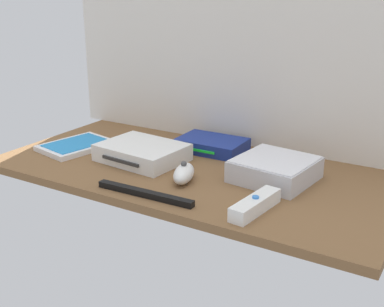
# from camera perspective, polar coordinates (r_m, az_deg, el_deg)

# --- Properties ---
(ground_plane) EXTENTS (1.00, 0.48, 0.02)m
(ground_plane) POSITION_cam_1_polar(r_m,az_deg,el_deg) (1.25, -0.00, -2.16)
(ground_plane) COLOR brown
(ground_plane) RESTS_ON ground
(back_wall) EXTENTS (1.10, 0.01, 0.64)m
(back_wall) POSITION_cam_1_polar(r_m,az_deg,el_deg) (1.39, 5.40, 13.90)
(back_wall) COLOR silver
(back_wall) RESTS_ON ground
(game_console) EXTENTS (0.22, 0.18, 0.04)m
(game_console) POSITION_cam_1_polar(r_m,az_deg,el_deg) (1.30, -5.69, 0.13)
(game_console) COLOR white
(game_console) RESTS_ON ground_plane
(mini_computer) EXTENTS (0.19, 0.19, 0.05)m
(mini_computer) POSITION_cam_1_polar(r_m,az_deg,el_deg) (1.19, 9.42, -1.78)
(mini_computer) COLOR silver
(mini_computer) RESTS_ON ground_plane
(game_case) EXTENTS (0.17, 0.21, 0.02)m
(game_case) POSITION_cam_1_polar(r_m,az_deg,el_deg) (1.43, -13.01, 0.89)
(game_case) COLOR white
(game_case) RESTS_ON ground_plane
(network_router) EXTENTS (0.18, 0.13, 0.03)m
(network_router) POSITION_cam_1_polar(r_m,az_deg,el_deg) (1.38, 2.28, 1.01)
(network_router) COLOR navy
(network_router) RESTS_ON ground_plane
(remote_wand) EXTENTS (0.05, 0.15, 0.03)m
(remote_wand) POSITION_cam_1_polar(r_m,az_deg,el_deg) (1.02, 7.23, -5.82)
(remote_wand) COLOR white
(remote_wand) RESTS_ON ground_plane
(remote_nunchuk) EXTENTS (0.07, 0.11, 0.05)m
(remote_nunchuk) POSITION_cam_1_polar(r_m,az_deg,el_deg) (1.16, -0.94, -2.28)
(remote_nunchuk) COLOR white
(remote_nunchuk) RESTS_ON ground_plane
(sensor_bar) EXTENTS (0.24, 0.03, 0.01)m
(sensor_bar) POSITION_cam_1_polar(r_m,az_deg,el_deg) (1.09, -5.50, -4.54)
(sensor_bar) COLOR black
(sensor_bar) RESTS_ON ground_plane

